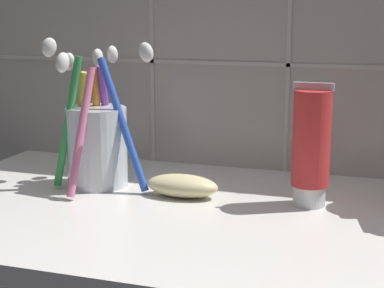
{
  "coord_description": "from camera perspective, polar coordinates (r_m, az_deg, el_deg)",
  "views": [
    {
      "loc": [
        15.91,
        -62.49,
        23.59
      ],
      "look_at": [
        -5.49,
        2.11,
        8.67
      ],
      "focal_mm": 60.0,
      "sensor_mm": 36.0,
      "label": 1
    }
  ],
  "objects": [
    {
      "name": "sink_counter",
      "position": [
        0.68,
        3.85,
        -6.97
      ],
      "size": [
        74.34,
        38.88,
        2.0
      ],
      "primitive_type": "cube",
      "color": "silver",
      "rests_on": "ground"
    },
    {
      "name": "tile_wall_backsplash",
      "position": [
        0.84,
        7.5,
        10.51
      ],
      "size": [
        84.34,
        1.72,
        42.03
      ],
      "color": "#B7B2A8",
      "rests_on": "ground"
    },
    {
      "name": "toothbrush_cup",
      "position": [
        0.78,
        -8.5,
        0.36
      ],
      "size": [
        14.21,
        14.34,
        17.98
      ],
      "color": "silver",
      "rests_on": "sink_counter"
    },
    {
      "name": "toothpaste_tube",
      "position": [
        0.7,
        10.55,
        -0.17
      ],
      "size": [
        4.29,
        4.08,
        13.49
      ],
      "color": "white",
      "rests_on": "sink_counter"
    },
    {
      "name": "soap_bar",
      "position": [
        0.73,
        -0.87,
        -3.73
      ],
      "size": [
        8.41,
        4.12,
        2.58
      ],
      "primitive_type": "ellipsoid",
      "color": "beige",
      "rests_on": "sink_counter"
    }
  ]
}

